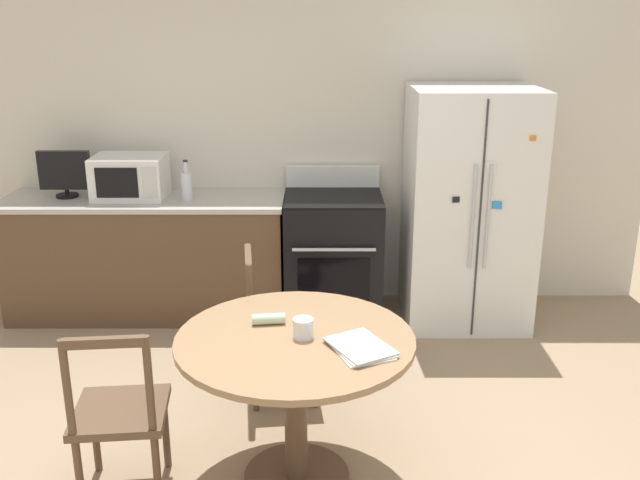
% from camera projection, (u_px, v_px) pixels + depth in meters
% --- Properties ---
extents(back_wall, '(5.20, 0.10, 2.60)m').
position_uv_depth(back_wall, '(308.00, 135.00, 5.40)').
color(back_wall, silver).
rests_on(back_wall, ground_plane).
extents(kitchen_counter, '(2.05, 0.64, 0.90)m').
position_uv_depth(kitchen_counter, '(149.00, 256.00, 5.32)').
color(kitchen_counter, brown).
rests_on(kitchen_counter, ground_plane).
extents(refrigerator, '(0.87, 0.79, 1.70)m').
position_uv_depth(refrigerator, '(469.00, 207.00, 5.11)').
color(refrigerator, white).
rests_on(refrigerator, ground_plane).
extents(oven_range, '(0.70, 0.68, 1.08)m').
position_uv_depth(oven_range, '(333.00, 255.00, 5.29)').
color(oven_range, black).
rests_on(oven_range, ground_plane).
extents(microwave, '(0.51, 0.38, 0.31)m').
position_uv_depth(microwave, '(131.00, 177.00, 5.15)').
color(microwave, white).
rests_on(microwave, kitchen_counter).
extents(countertop_tv, '(0.37, 0.16, 0.34)m').
position_uv_depth(countertop_tv, '(65.00, 172.00, 5.15)').
color(countertop_tv, black).
rests_on(countertop_tv, kitchen_counter).
extents(counter_bottle, '(0.08, 0.08, 0.29)m').
position_uv_depth(counter_bottle, '(187.00, 185.00, 5.08)').
color(counter_bottle, silver).
rests_on(counter_bottle, kitchen_counter).
extents(dining_table, '(1.12, 1.12, 0.77)m').
position_uv_depth(dining_table, '(296.00, 369.00, 3.35)').
color(dining_table, '#997551').
rests_on(dining_table, ground_plane).
extents(dining_chair_far, '(0.46, 0.46, 0.90)m').
position_uv_depth(dining_chair_far, '(278.00, 328.00, 4.17)').
color(dining_chair_far, brown).
rests_on(dining_chair_far, ground_plane).
extents(dining_chair_left, '(0.46, 0.46, 0.90)m').
position_uv_depth(dining_chair_left, '(120.00, 414.00, 3.29)').
color(dining_chair_left, brown).
rests_on(dining_chair_left, ground_plane).
extents(candle_glass, '(0.10, 0.10, 0.09)m').
position_uv_depth(candle_glass, '(304.00, 329.00, 3.28)').
color(candle_glass, silver).
rests_on(candle_glass, dining_table).
extents(folded_napkin, '(0.16, 0.07, 0.05)m').
position_uv_depth(folded_napkin, '(269.00, 319.00, 3.42)').
color(folded_napkin, beige).
rests_on(folded_napkin, dining_table).
extents(mail_stack, '(0.34, 0.37, 0.02)m').
position_uv_depth(mail_stack, '(361.00, 348.00, 3.17)').
color(mail_stack, white).
rests_on(mail_stack, dining_table).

